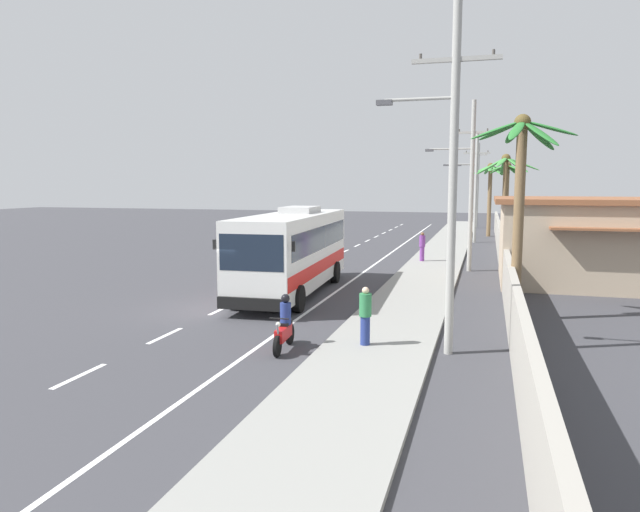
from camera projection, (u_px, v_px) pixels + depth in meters
The scene contains 16 objects.
ground_plane at pixel (219, 310), 22.05m from camera, with size 160.00×160.00×0.00m, color #3A3A3F.
sidewalk_kerb at pixel (426, 277), 29.69m from camera, with size 3.20×90.00×0.14m, color gray.
lane_markings at pixel (357, 262), 35.52m from camera, with size 3.48×71.00×0.01m.
boundary_wall at pixel (502, 253), 32.34m from camera, with size 0.24×60.00×1.92m, color #9E998E.
coach_bus_foreground at pixel (293, 249), 25.35m from camera, with size 3.40×10.73×3.77m.
motorcycle_beside_bus at pixel (284, 327), 16.79m from camera, with size 0.56×1.96×1.62m.
pedestrian_near_kerb at pixel (422, 246), 35.06m from camera, with size 0.36×0.36×1.76m.
pedestrian_midwalk at pixel (365, 315), 16.75m from camera, with size 0.36×0.36×1.71m.
utility_pole_nearest at pixel (451, 165), 15.81m from camera, with size 3.34×0.24×10.09m.
utility_pole_mid at pixel (470, 182), 31.43m from camera, with size 3.45×0.24×9.28m.
utility_pole_far at pixel (475, 185), 47.06m from camera, with size 3.71×0.24×8.88m.
utility_pole_distant at pixel (477, 183), 62.65m from camera, with size 3.17×0.24×9.19m.
palm_nearest at pixel (490, 186), 52.68m from camera, with size 3.38×3.45×6.70m.
palm_second at pixel (506, 189), 41.67m from camera, with size 2.66×2.68×6.38m.
palm_third at pixel (520, 181), 19.94m from camera, with size 3.55×3.46×7.17m.
palm_fourth at pixel (505, 182), 36.90m from camera, with size 3.95×4.04×6.71m.
Camera 1 is at (9.73, -19.69, 4.80)m, focal length 32.41 mm.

